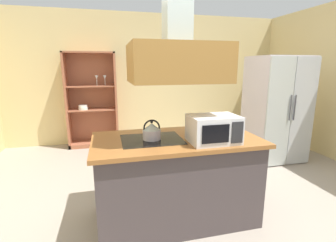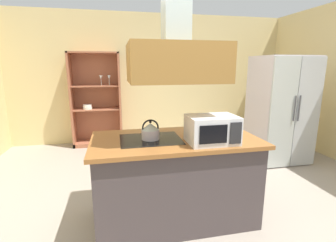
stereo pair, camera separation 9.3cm
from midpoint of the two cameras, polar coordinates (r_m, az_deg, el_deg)
ground_plane at (r=3.04m, az=4.82°, el=-19.58°), size 7.80×7.80×0.00m
wall_back at (r=5.50m, az=-5.12°, el=9.77°), size 6.00×0.12×2.70m
kitchen_island at (r=2.68m, az=0.83°, el=-13.10°), size 1.69×0.89×0.90m
range_hood at (r=2.42m, az=0.94°, el=15.91°), size 0.90×0.70×1.24m
refrigerator at (r=4.62m, az=23.19°, el=2.54°), size 0.90×0.77×1.78m
dish_cabinet at (r=5.28m, az=-17.61°, el=3.54°), size 0.98×0.40×1.89m
kettle at (r=2.45m, az=-4.87°, el=-2.38°), size 0.18×0.18×0.20m
cutting_board at (r=2.91m, az=8.44°, el=-1.62°), size 0.37×0.28×0.02m
microwave at (r=2.38m, az=9.39°, el=-1.84°), size 0.46×0.35×0.26m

